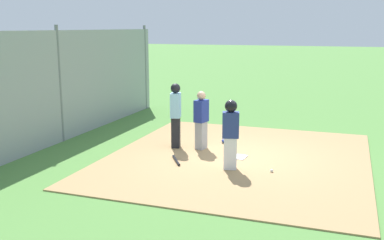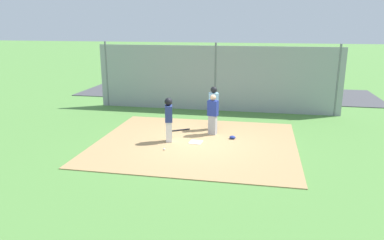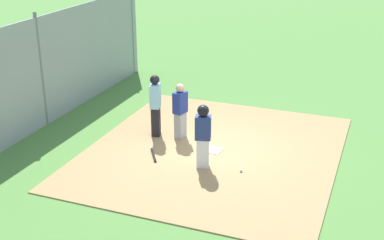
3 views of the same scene
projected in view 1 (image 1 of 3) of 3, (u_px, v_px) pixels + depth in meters
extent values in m
plane|color=#51843D|center=(237.00, 158.00, 11.44)|extent=(140.00, 140.00, 0.00)
cube|color=#A88456|center=(237.00, 158.00, 11.44)|extent=(7.20, 6.40, 0.03)
cube|color=white|center=(237.00, 157.00, 11.43)|extent=(0.48, 0.48, 0.02)
cube|color=#9E9EA3|center=(201.00, 135.00, 12.15)|extent=(0.34, 0.28, 0.75)
cube|color=navy|center=(201.00, 111.00, 12.01)|extent=(0.43, 0.34, 0.60)
sphere|color=tan|center=(201.00, 96.00, 11.93)|extent=(0.24, 0.24, 0.24)
cube|color=black|center=(176.00, 132.00, 12.31)|extent=(0.34, 0.29, 0.84)
cube|color=#8CC1E0|center=(176.00, 105.00, 12.15)|extent=(0.43, 0.35, 0.67)
sphere|color=black|center=(175.00, 88.00, 12.06)|extent=(0.26, 0.26, 0.26)
cube|color=silver|center=(230.00, 153.00, 10.42)|extent=(0.29, 0.35, 0.76)
cube|color=navy|center=(231.00, 125.00, 10.28)|extent=(0.35, 0.43, 0.60)
sphere|color=tan|center=(231.00, 107.00, 10.20)|extent=(0.24, 0.24, 0.24)
sphere|color=black|center=(231.00, 106.00, 10.19)|extent=(0.29, 0.29, 0.29)
cylinder|color=black|center=(176.00, 160.00, 11.06)|extent=(0.69, 0.46, 0.06)
ellipsoid|color=navy|center=(225.00, 141.00, 12.82)|extent=(0.24, 0.20, 0.12)
sphere|color=white|center=(272.00, 171.00, 10.25)|extent=(0.07, 0.07, 0.07)
cube|color=#93999E|center=(60.00, 87.00, 12.83)|extent=(12.00, 0.05, 3.20)
cylinder|color=slate|center=(145.00, 68.00, 18.07)|extent=(0.10, 0.10, 3.35)
cylinder|color=slate|center=(60.00, 84.00, 12.81)|extent=(0.10, 0.10, 3.35)
cylinder|color=black|center=(39.00, 99.00, 18.54)|extent=(0.62, 0.28, 0.60)
cylinder|color=black|center=(11.00, 96.00, 19.35)|extent=(0.62, 0.28, 0.60)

